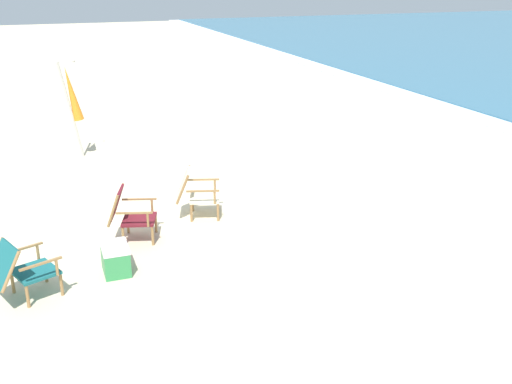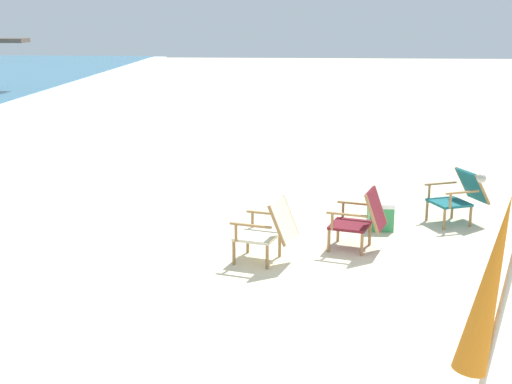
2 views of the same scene
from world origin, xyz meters
The scene contains 6 objects.
ground_plane centered at (0.00, 0.00, 0.00)m, with size 80.00×80.00×0.00m, color beige.
beach_chair_back_left centered at (1.23, 1.61, 0.43)m, with size 0.75×0.84×0.81m.
beach_chair_front_left centered at (1.78, 0.44, 0.43)m, with size 0.75×0.82×0.82m.
beach_chair_front_right centered at (3.10, -1.08, 0.42)m, with size 0.81×0.92×0.78m.
umbrella_furled_orange centered at (-2.93, 0.05, 1.38)m, with size 0.29×0.47×2.10m.
cooler_box centered at (2.79, 0.09, 0.20)m, with size 0.49×0.35×0.40m.
Camera 2 is at (-7.10, 1.21, 3.03)m, focal length 50.00 mm.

